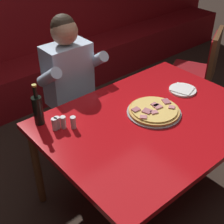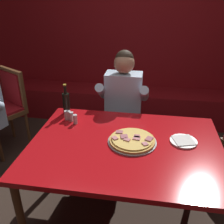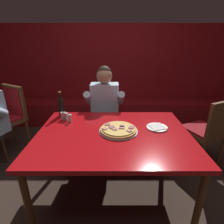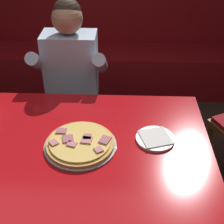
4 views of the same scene
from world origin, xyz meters
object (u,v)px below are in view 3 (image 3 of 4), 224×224
object	(u,v)px
main_dining_table	(113,139)
shaker_oregano	(70,119)
plate_white_paper	(156,127)
shaker_black_pepper	(64,116)
pizza	(118,130)
shaker_parmesan	(66,117)
shaker_red_pepper_flakes	(62,116)
dining_chair_far_right	(8,114)
dining_chair_near_right	(208,128)
diner_seated_blue_shirt	(104,109)
beer_bottle	(61,107)

from	to	relation	value
main_dining_table	shaker_oregano	xyz separation A→B (m)	(-0.47, 0.26, 0.10)
main_dining_table	plate_white_paper	world-z (taller)	plate_white_paper
plate_white_paper	shaker_black_pepper	xyz separation A→B (m)	(-1.00, 0.22, 0.03)
pizza	shaker_parmesan	xyz separation A→B (m)	(-0.57, 0.27, 0.02)
main_dining_table	plate_white_paper	distance (m)	0.46
pizza	plate_white_paper	xyz separation A→B (m)	(0.39, 0.07, -0.01)
shaker_red_pepper_flakes	dining_chair_far_right	size ratio (longest dim) A/B	0.09
shaker_red_pepper_flakes	shaker_parmesan	size ratio (longest dim) A/B	1.00
plate_white_paper	shaker_oregano	xyz separation A→B (m)	(-0.92, 0.16, 0.03)
shaker_parmesan	pizza	bearing A→B (deg)	-24.99
dining_chair_near_right	shaker_red_pepper_flakes	bearing A→B (deg)	-175.05
dining_chair_near_right	dining_chair_far_right	xyz separation A→B (m)	(-2.73, 0.39, 0.04)
pizza	diner_seated_blue_shirt	distance (m)	0.75
beer_bottle	shaker_parmesan	size ratio (longest dim) A/B	3.40
shaker_black_pepper	plate_white_paper	bearing A→B (deg)	-12.39
pizza	shaker_black_pepper	bearing A→B (deg)	154.57
dining_chair_far_right	shaker_black_pepper	bearing A→B (deg)	-29.39
plate_white_paper	diner_seated_blue_shirt	distance (m)	0.87
dining_chair_near_right	dining_chair_far_right	size ratio (longest dim) A/B	0.96
shaker_parmesan	dining_chair_far_right	xyz separation A→B (m)	(-1.00, 0.56, -0.19)
shaker_black_pepper	main_dining_table	bearing A→B (deg)	-30.12
plate_white_paper	diner_seated_blue_shirt	size ratio (longest dim) A/B	0.16
dining_chair_near_right	dining_chair_far_right	distance (m)	2.75
beer_bottle	shaker_red_pepper_flakes	xyz separation A→B (m)	(0.04, -0.13, -0.07)
main_dining_table	beer_bottle	xyz separation A→B (m)	(-0.61, 0.45, 0.18)
diner_seated_blue_shirt	beer_bottle	bearing A→B (deg)	-147.24
shaker_red_pepper_flakes	shaker_black_pepper	bearing A→B (deg)	4.71
plate_white_paper	shaker_parmesan	size ratio (longest dim) A/B	2.44
main_dining_table	shaker_red_pepper_flakes	bearing A→B (deg)	150.96
pizza	shaker_oregano	world-z (taller)	shaker_oregano
shaker_parmesan	shaker_black_pepper	xyz separation A→B (m)	(-0.03, 0.02, 0.00)
pizza	beer_bottle	size ratio (longest dim) A/B	1.30
beer_bottle	dining_chair_near_right	bearing A→B (deg)	0.85
plate_white_paper	beer_bottle	distance (m)	1.12
main_dining_table	dining_chair_near_right	xyz separation A→B (m)	(1.21, 0.47, -0.12)
main_dining_table	shaker_red_pepper_flakes	distance (m)	0.66
pizza	shaker_parmesan	distance (m)	0.63
dining_chair_near_right	shaker_parmesan	bearing A→B (deg)	-174.28
diner_seated_blue_shirt	dining_chair_far_right	bearing A→B (deg)	175.98
pizza	beer_bottle	world-z (taller)	beer_bottle
pizza	shaker_red_pepper_flakes	size ratio (longest dim) A/B	4.41
shaker_oregano	dining_chair_far_right	xyz separation A→B (m)	(-1.05, 0.61, -0.19)
pizza	shaker_red_pepper_flakes	xyz separation A→B (m)	(-0.62, 0.28, 0.02)
plate_white_paper	beer_bottle	xyz separation A→B (m)	(-1.06, 0.34, 0.10)
main_dining_table	dining_chair_far_right	world-z (taller)	dining_chair_far_right
main_dining_table	shaker_parmesan	world-z (taller)	shaker_parmesan
diner_seated_blue_shirt	dining_chair_near_right	bearing A→B (deg)	-12.49
shaker_red_pepper_flakes	main_dining_table	bearing A→B (deg)	-29.04
shaker_black_pepper	dining_chair_far_right	xyz separation A→B (m)	(-0.97, 0.54, -0.19)
plate_white_paper	diner_seated_blue_shirt	xyz separation A→B (m)	(-0.56, 0.66, -0.05)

